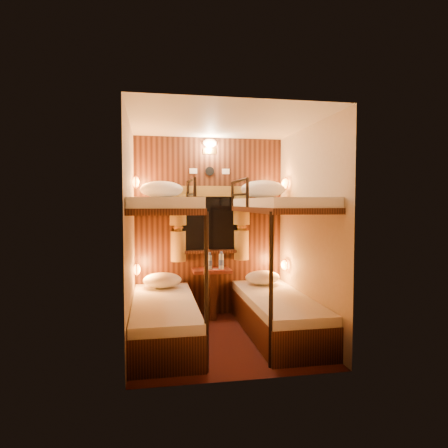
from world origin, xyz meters
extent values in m
plane|color=#35130E|center=(0.00, 0.00, 0.00)|extent=(2.10, 2.10, 0.00)
plane|color=silver|center=(0.00, 0.00, 2.40)|extent=(2.10, 2.10, 0.00)
plane|color=#C6B293|center=(0.00, 1.05, 1.20)|extent=(2.40, 0.00, 2.40)
plane|color=#C6B293|center=(0.00, -1.05, 1.20)|extent=(2.40, 0.00, 2.40)
plane|color=#C6B293|center=(-1.00, 0.00, 1.20)|extent=(0.00, 2.40, 2.40)
plane|color=#C6B293|center=(1.00, 0.00, 1.20)|extent=(0.00, 2.40, 2.40)
cube|color=black|center=(0.00, 1.04, 1.20)|extent=(2.00, 0.03, 2.40)
cube|color=black|center=(-0.65, 0.07, 0.17)|extent=(0.70, 1.90, 0.35)
cube|color=white|center=(-0.65, 0.07, 0.40)|extent=(0.68, 1.88, 0.10)
cube|color=black|center=(-0.65, 0.07, 1.45)|extent=(0.70, 1.90, 0.06)
cube|color=white|center=(-0.65, 0.07, 1.53)|extent=(0.68, 1.88, 0.10)
cylinder|color=black|center=(-0.30, -0.83, 0.72)|extent=(0.04, 0.04, 1.45)
cylinder|color=black|center=(-0.30, 0.95, 1.64)|extent=(0.04, 0.04, 0.32)
cylinder|color=black|center=(-0.30, 0.10, 1.64)|extent=(0.04, 0.04, 0.32)
cylinder|color=black|center=(-0.30, 0.53, 1.80)|extent=(0.04, 0.85, 0.04)
cylinder|color=black|center=(-0.30, 0.53, 1.63)|extent=(0.03, 0.85, 0.03)
cube|color=black|center=(0.65, 0.07, 0.17)|extent=(0.70, 1.90, 0.35)
cube|color=white|center=(0.65, 0.07, 0.40)|extent=(0.68, 1.88, 0.10)
cube|color=black|center=(0.65, 0.07, 1.45)|extent=(0.70, 1.90, 0.06)
cube|color=white|center=(0.65, 0.07, 1.53)|extent=(0.68, 1.88, 0.10)
cylinder|color=black|center=(0.30, -0.83, 0.72)|extent=(0.04, 0.04, 1.45)
cylinder|color=black|center=(0.30, 0.95, 1.64)|extent=(0.04, 0.04, 0.32)
cylinder|color=black|center=(0.30, 0.10, 1.64)|extent=(0.04, 0.04, 0.32)
cylinder|color=black|center=(0.30, 0.53, 1.80)|extent=(0.04, 0.85, 0.04)
cylinder|color=black|center=(0.30, 0.53, 1.63)|extent=(0.03, 0.85, 0.03)
cube|color=black|center=(0.00, 1.02, 1.25)|extent=(0.98, 0.02, 0.78)
cube|color=black|center=(0.00, 1.01, 1.25)|extent=(0.90, 0.01, 0.70)
cube|color=black|center=(0.00, 0.97, 0.87)|extent=(1.00, 0.12, 0.04)
cube|color=olive|center=(0.00, 0.98, 1.68)|extent=(1.10, 0.06, 0.14)
cylinder|color=olive|center=(-0.43, 0.97, 1.43)|extent=(0.22, 0.22, 0.40)
cylinder|color=olive|center=(-0.43, 0.97, 1.20)|extent=(0.11, 0.11, 0.12)
cylinder|color=olive|center=(-0.43, 0.97, 0.95)|extent=(0.20, 0.20, 0.40)
torus|color=#C6863A|center=(-0.43, 0.97, 1.20)|extent=(0.14, 0.14, 0.02)
cylinder|color=olive|center=(0.43, 0.97, 1.43)|extent=(0.22, 0.22, 0.40)
cylinder|color=olive|center=(0.43, 0.97, 1.20)|extent=(0.11, 0.11, 0.12)
cylinder|color=olive|center=(0.43, 0.97, 0.95)|extent=(0.20, 0.20, 0.40)
torus|color=#C6863A|center=(0.43, 0.97, 1.20)|extent=(0.14, 0.14, 0.02)
cylinder|color=black|center=(0.00, 1.02, 1.95)|extent=(0.12, 0.02, 0.12)
cube|color=silver|center=(-0.22, 1.02, 1.95)|extent=(0.10, 0.01, 0.07)
cube|color=silver|center=(0.22, 1.02, 1.95)|extent=(0.10, 0.01, 0.07)
cube|color=#C6863A|center=(0.00, 1.02, 2.22)|extent=(0.18, 0.01, 0.08)
ellipsoid|color=#FFCC8C|center=(0.00, 1.00, 2.32)|extent=(0.18, 0.09, 0.11)
ellipsoid|color=orange|center=(-0.96, 0.70, 0.70)|extent=(0.08, 0.20, 0.13)
torus|color=#C6863A|center=(-0.96, 0.70, 0.70)|extent=(0.02, 0.17, 0.17)
ellipsoid|color=orange|center=(-0.96, 0.70, 1.78)|extent=(0.08, 0.20, 0.13)
torus|color=#C6863A|center=(-0.96, 0.70, 1.78)|extent=(0.02, 0.17, 0.17)
ellipsoid|color=orange|center=(0.96, 0.70, 0.70)|extent=(0.08, 0.20, 0.13)
torus|color=#C6863A|center=(0.96, 0.70, 0.70)|extent=(0.02, 0.17, 0.17)
ellipsoid|color=orange|center=(0.96, 0.70, 1.78)|extent=(0.08, 0.20, 0.13)
torus|color=#C6863A|center=(0.96, 0.70, 1.78)|extent=(0.02, 0.17, 0.17)
cube|color=#5C2115|center=(0.00, 0.85, 0.63)|extent=(0.50, 0.34, 0.04)
cube|color=black|center=(0.00, 0.85, 0.30)|extent=(0.08, 0.30, 0.61)
cube|color=maroon|center=(0.00, 0.85, 0.65)|extent=(0.30, 0.34, 0.01)
cylinder|color=#99BFE5|center=(-0.03, 0.82, 0.75)|extent=(0.06, 0.06, 0.19)
cylinder|color=#3A58B0|center=(-0.03, 0.82, 0.74)|extent=(0.07, 0.07, 0.07)
cylinder|color=#3A58B0|center=(-0.03, 0.82, 0.86)|extent=(0.03, 0.03, 0.03)
cylinder|color=#99BFE5|center=(0.12, 0.81, 0.75)|extent=(0.07, 0.07, 0.20)
cylinder|color=#3A58B0|center=(0.12, 0.81, 0.74)|extent=(0.07, 0.07, 0.07)
cylinder|color=#3A58B0|center=(0.12, 0.81, 0.87)|extent=(0.04, 0.04, 0.03)
cube|color=silver|center=(0.05, 0.81, 0.65)|extent=(0.09, 0.07, 0.01)
cube|color=silver|center=(0.07, 0.83, 0.65)|extent=(0.07, 0.06, 0.00)
ellipsoid|color=silver|center=(-0.65, 0.71, 0.55)|extent=(0.48, 0.35, 0.19)
ellipsoid|color=silver|center=(0.65, 0.69, 0.55)|extent=(0.46, 0.33, 0.18)
ellipsoid|color=silver|center=(-0.65, 0.67, 1.69)|extent=(0.53, 0.38, 0.21)
ellipsoid|color=silver|center=(0.65, 0.69, 1.70)|extent=(0.58, 0.42, 0.23)
camera|label=1|loc=(-0.78, -4.32, 1.53)|focal=32.00mm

